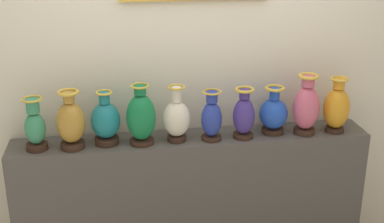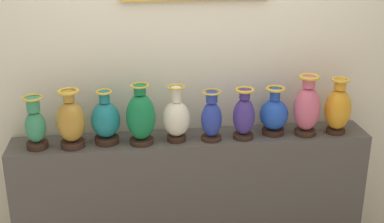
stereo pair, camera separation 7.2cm
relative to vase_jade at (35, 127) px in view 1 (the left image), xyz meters
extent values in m
cube|color=#4C4742|center=(0.97, 0.04, -0.63)|extent=(2.34, 0.30, 0.96)
cube|color=beige|center=(0.97, 0.25, 0.29)|extent=(5.07, 0.10, 2.81)
cylinder|color=#382319|center=(0.00, 0.00, -0.13)|extent=(0.13, 0.13, 0.04)
ellipsoid|color=#388C60|center=(0.00, 0.00, -0.01)|extent=(0.13, 0.13, 0.20)
cylinder|color=#388C60|center=(0.00, 0.00, 0.14)|extent=(0.08, 0.08, 0.09)
torus|color=gold|center=(0.00, 0.00, 0.18)|extent=(0.13, 0.13, 0.01)
cylinder|color=#382319|center=(0.22, -0.01, -0.13)|extent=(0.15, 0.15, 0.04)
ellipsoid|color=#B27F2D|center=(0.22, -0.01, 0.02)|extent=(0.18, 0.18, 0.26)
cylinder|color=#B27F2D|center=(0.22, -0.01, 0.18)|extent=(0.07, 0.07, 0.06)
torus|color=gold|center=(0.22, -0.01, 0.22)|extent=(0.13, 0.13, 0.02)
cylinder|color=#382319|center=(0.43, 0.02, -0.13)|extent=(0.15, 0.15, 0.04)
ellipsoid|color=#19727A|center=(0.43, 0.02, 0.01)|extent=(0.18, 0.18, 0.23)
cylinder|color=#19727A|center=(0.43, 0.02, 0.16)|extent=(0.07, 0.07, 0.07)
torus|color=gold|center=(0.43, 0.02, 0.19)|extent=(0.10, 0.10, 0.01)
cylinder|color=#382319|center=(0.64, -0.01, -0.13)|extent=(0.15, 0.15, 0.03)
ellipsoid|color=#14723D|center=(0.64, -0.01, 0.03)|extent=(0.18, 0.18, 0.30)
cylinder|color=#14723D|center=(0.64, -0.01, 0.21)|extent=(0.08, 0.08, 0.06)
torus|color=gold|center=(0.64, -0.01, 0.23)|extent=(0.12, 0.12, 0.01)
cylinder|color=#382319|center=(0.87, 0.00, -0.13)|extent=(0.12, 0.12, 0.04)
ellipsoid|color=beige|center=(0.87, 0.00, 0.00)|extent=(0.17, 0.17, 0.23)
cylinder|color=beige|center=(0.87, 0.00, 0.16)|extent=(0.06, 0.06, 0.10)
torus|color=gold|center=(0.87, 0.00, 0.21)|extent=(0.11, 0.11, 0.01)
cylinder|color=#382319|center=(1.09, -0.02, -0.14)|extent=(0.13, 0.13, 0.03)
ellipsoid|color=#263899|center=(1.09, -0.02, -0.01)|extent=(0.13, 0.13, 0.23)
cylinder|color=#263899|center=(1.09, -0.02, 0.14)|extent=(0.07, 0.07, 0.07)
torus|color=gold|center=(1.09, -0.02, 0.17)|extent=(0.12, 0.12, 0.01)
cylinder|color=#382319|center=(1.30, -0.02, -0.13)|extent=(0.13, 0.13, 0.03)
ellipsoid|color=#3F2D7F|center=(1.30, -0.02, 0.00)|extent=(0.14, 0.14, 0.24)
cylinder|color=#3F2D7F|center=(1.30, -0.02, 0.15)|extent=(0.07, 0.07, 0.06)
torus|color=gold|center=(1.30, -0.02, 0.18)|extent=(0.12, 0.12, 0.02)
cylinder|color=#382319|center=(1.51, 0.03, -0.13)|extent=(0.15, 0.15, 0.03)
ellipsoid|color=#1E47B2|center=(1.51, 0.03, -0.01)|extent=(0.19, 0.19, 0.20)
cylinder|color=#1E47B2|center=(1.51, 0.03, 0.13)|extent=(0.07, 0.07, 0.08)
torus|color=gold|center=(1.51, 0.03, 0.16)|extent=(0.13, 0.13, 0.02)
cylinder|color=#382319|center=(1.72, -0.01, -0.13)|extent=(0.14, 0.14, 0.04)
ellipsoid|color=#CC5972|center=(1.72, -0.01, 0.03)|extent=(0.17, 0.17, 0.29)
cylinder|color=#CC5972|center=(1.72, -0.01, 0.21)|extent=(0.08, 0.08, 0.07)
torus|color=gold|center=(1.72, -0.01, 0.25)|extent=(0.13, 0.13, 0.02)
cylinder|color=#382319|center=(1.93, -0.01, -0.13)|extent=(0.12, 0.12, 0.03)
ellipsoid|color=orange|center=(1.93, -0.01, 0.02)|extent=(0.17, 0.17, 0.27)
cylinder|color=orange|center=(1.93, -0.01, 0.19)|extent=(0.08, 0.08, 0.06)
torus|color=gold|center=(1.93, -0.01, 0.22)|extent=(0.12, 0.12, 0.02)
camera|label=1|loc=(0.49, -3.02, 1.19)|focal=48.35mm
camera|label=2|loc=(0.56, -3.03, 1.19)|focal=48.35mm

